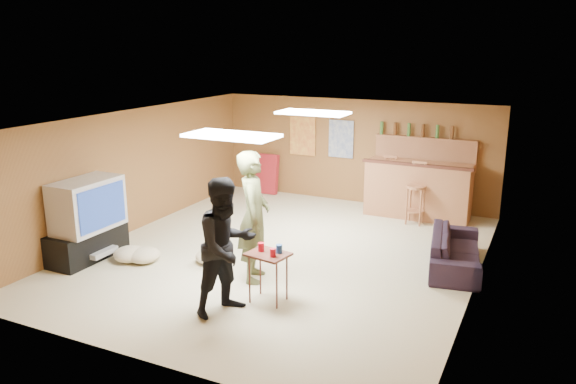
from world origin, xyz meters
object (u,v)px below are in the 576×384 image
at_px(bar_counter, 418,190).
at_px(person_olive, 254,217).
at_px(tv_body, 87,205).
at_px(person_black, 226,247).
at_px(tray_table, 268,277).
at_px(sofa, 456,250).

height_order(bar_counter, person_olive, person_olive).
xyz_separation_m(tv_body, person_black, (2.90, -0.61, -0.02)).
bearing_deg(bar_counter, tray_table, -101.35).
relative_size(tv_body, bar_counter, 0.55).
relative_size(bar_counter, person_black, 1.13).
bearing_deg(tv_body, sofa, 22.41).
relative_size(sofa, tray_table, 2.70).
height_order(person_black, tray_table, person_black).
distance_m(tv_body, person_olive, 2.75).
bearing_deg(bar_counter, person_black, -103.85).
bearing_deg(person_black, tray_table, -10.84).
height_order(person_olive, person_black, person_olive).
relative_size(bar_counter, tray_table, 2.95).
relative_size(person_black, tray_table, 2.60).
xyz_separation_m(person_olive, tray_table, (0.52, -0.57, -0.61)).
relative_size(person_olive, person_black, 1.07).
relative_size(tv_body, sofa, 0.60).
bearing_deg(tray_table, bar_counter, 78.65).
bearing_deg(tray_table, person_black, -124.23).
xyz_separation_m(person_black, sofa, (2.37, 2.78, -0.62)).
bearing_deg(bar_counter, tv_body, -133.00).
distance_m(bar_counter, tray_table, 4.67).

